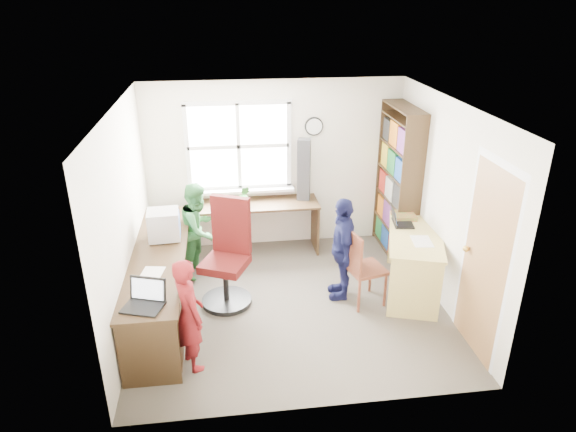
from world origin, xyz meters
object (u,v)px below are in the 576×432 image
at_px(l_desk, 176,291).
at_px(laptop_right, 399,220).
at_px(potted_plant, 244,195).
at_px(bookshelf, 398,186).
at_px(cd_tower, 304,170).
at_px(person_navy, 342,248).
at_px(swivel_chair, 228,259).
at_px(laptop_left, 145,300).
at_px(person_green, 199,229).
at_px(right_desk, 414,250).
at_px(wooden_chair, 361,265).
at_px(person_red, 189,314).
at_px(crt_monitor, 164,225).

xyz_separation_m(l_desk, laptop_right, (2.74, 0.73, 0.37)).
distance_m(laptop_right, potted_plant, 2.12).
height_order(l_desk, bookshelf, bookshelf).
relative_size(cd_tower, potted_plant, 3.21).
height_order(laptop_right, person_navy, person_navy).
height_order(l_desk, potted_plant, potted_plant).
bearing_deg(swivel_chair, bookshelf, 47.24).
bearing_deg(laptop_left, person_green, 95.42).
relative_size(right_desk, person_green, 1.17).
xyz_separation_m(wooden_chair, person_red, (-1.95, -0.87, 0.08)).
height_order(right_desk, bookshelf, bookshelf).
bearing_deg(cd_tower, bookshelf, 1.37).
bearing_deg(wooden_chair, laptop_right, 26.45).
relative_size(l_desk, wooden_chair, 3.11).
xyz_separation_m(swivel_chair, person_green, (-0.35, 0.72, 0.07)).
xyz_separation_m(laptop_right, person_navy, (-0.80, -0.32, -0.18)).
height_order(wooden_chair, potted_plant, potted_plant).
distance_m(right_desk, crt_monitor, 3.04).
bearing_deg(person_navy, person_red, -51.91).
bearing_deg(crt_monitor, potted_plant, 39.68).
distance_m(laptop_right, cd_tower, 1.53).
height_order(l_desk, cd_tower, cd_tower).
relative_size(cd_tower, person_navy, 0.68).
height_order(crt_monitor, cd_tower, cd_tower).
relative_size(crt_monitor, laptop_right, 1.06).
distance_m(bookshelf, wooden_chair, 1.59).
bearing_deg(person_red, laptop_left, 67.99).
relative_size(right_desk, potted_plant, 5.40).
distance_m(right_desk, person_red, 2.88).
bearing_deg(person_green, person_navy, -88.03).
relative_size(l_desk, cd_tower, 3.37).
xyz_separation_m(crt_monitor, laptop_left, (-0.06, -1.42, -0.12)).
xyz_separation_m(cd_tower, potted_plant, (-0.84, -0.10, -0.30)).
xyz_separation_m(bookshelf, person_green, (-2.73, -0.27, -0.37)).
bearing_deg(potted_plant, laptop_left, -114.18).
height_order(right_desk, wooden_chair, wooden_chair).
xyz_separation_m(laptop_left, person_navy, (2.16, 1.09, -0.16)).
bearing_deg(person_red, swivel_chair, -43.37).
relative_size(l_desk, crt_monitor, 7.61).
bearing_deg(laptop_left, bookshelf, 52.69).
xyz_separation_m(bookshelf, crt_monitor, (-3.11, -0.74, -0.07)).
height_order(cd_tower, person_navy, cd_tower).
distance_m(bookshelf, laptop_right, 0.79).
xyz_separation_m(crt_monitor, person_navy, (2.10, -0.33, -0.29)).
distance_m(right_desk, potted_plant, 2.39).
height_order(wooden_chair, laptop_right, laptop_right).
height_order(l_desk, person_navy, person_navy).
height_order(l_desk, person_red, person_red).
relative_size(right_desk, swivel_chair, 1.14).
bearing_deg(l_desk, laptop_left, -107.12).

